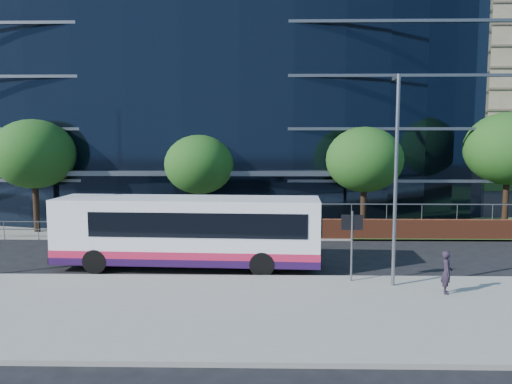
{
  "coord_description": "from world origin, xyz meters",
  "views": [
    {
      "loc": [
        1.11,
        -21.03,
        5.74
      ],
      "look_at": [
        0.52,
        8.0,
        2.69
      ],
      "focal_mm": 35.0,
      "sensor_mm": 36.0,
      "label": 1
    }
  ],
  "objects_px": {
    "city_bus": "(190,231)",
    "pedestrian": "(447,272)",
    "tree_far_d": "(508,149)",
    "tree_dist_e": "(455,150)",
    "street_sign": "(352,231)",
    "tree_far_b": "(199,165)",
    "tree_far_a": "(34,154)",
    "streetlight_east": "(396,174)",
    "tree_far_c": "(364,160)"
  },
  "relations": [
    {
      "from": "streetlight_east",
      "to": "street_sign",
      "type": "bearing_deg",
      "value": 158.64
    },
    {
      "from": "tree_far_a",
      "to": "tree_far_b",
      "type": "height_order",
      "value": "tree_far_a"
    },
    {
      "from": "street_sign",
      "to": "city_bus",
      "type": "relative_size",
      "value": 0.24
    },
    {
      "from": "tree_far_a",
      "to": "tree_far_c",
      "type": "height_order",
      "value": "tree_far_a"
    },
    {
      "from": "street_sign",
      "to": "tree_far_d",
      "type": "distance_m",
      "value": 16.61
    },
    {
      "from": "pedestrian",
      "to": "tree_far_d",
      "type": "bearing_deg",
      "value": -18.13
    },
    {
      "from": "city_bus",
      "to": "tree_dist_e",
      "type": "bearing_deg",
      "value": 59.06
    },
    {
      "from": "tree_far_b",
      "to": "tree_far_c",
      "type": "height_order",
      "value": "tree_far_c"
    },
    {
      "from": "street_sign",
      "to": "streetlight_east",
      "type": "height_order",
      "value": "streetlight_east"
    },
    {
      "from": "tree_far_c",
      "to": "pedestrian",
      "type": "xyz_separation_m",
      "value": [
        0.69,
        -12.16,
        -3.6
      ]
    },
    {
      "from": "street_sign",
      "to": "pedestrian",
      "type": "bearing_deg",
      "value": -26.29
    },
    {
      "from": "tree_dist_e",
      "to": "tree_far_d",
      "type": "bearing_deg",
      "value": -104.93
    },
    {
      "from": "streetlight_east",
      "to": "tree_dist_e",
      "type": "bearing_deg",
      "value": 66.89
    },
    {
      "from": "city_bus",
      "to": "pedestrian",
      "type": "distance_m",
      "value": 10.75
    },
    {
      "from": "tree_far_a",
      "to": "tree_far_c",
      "type": "relative_size",
      "value": 1.07
    },
    {
      "from": "street_sign",
      "to": "streetlight_east",
      "type": "xyz_separation_m",
      "value": [
        1.5,
        -0.59,
        2.29
      ]
    },
    {
      "from": "tree_far_c",
      "to": "city_bus",
      "type": "bearing_deg",
      "value": -138.55
    },
    {
      "from": "city_bus",
      "to": "streetlight_east",
      "type": "bearing_deg",
      "value": -16.97
    },
    {
      "from": "tree_far_b",
      "to": "tree_dist_e",
      "type": "height_order",
      "value": "tree_dist_e"
    },
    {
      "from": "streetlight_east",
      "to": "pedestrian",
      "type": "relative_size",
      "value": 5.08
    },
    {
      "from": "tree_far_d",
      "to": "streetlight_east",
      "type": "xyz_separation_m",
      "value": [
        -10.0,
        -12.17,
        -0.75
      ]
    },
    {
      "from": "pedestrian",
      "to": "streetlight_east",
      "type": "bearing_deg",
      "value": 73.79
    },
    {
      "from": "tree_far_a",
      "to": "pedestrian",
      "type": "xyz_separation_m",
      "value": [
        20.69,
        -12.16,
        -3.92
      ]
    },
    {
      "from": "street_sign",
      "to": "tree_far_b",
      "type": "height_order",
      "value": "tree_far_b"
    },
    {
      "from": "tree_far_b",
      "to": "city_bus",
      "type": "height_order",
      "value": "tree_far_b"
    },
    {
      "from": "tree_far_d",
      "to": "tree_dist_e",
      "type": "bearing_deg",
      "value": 75.07
    },
    {
      "from": "tree_dist_e",
      "to": "pedestrian",
      "type": "height_order",
      "value": "tree_dist_e"
    },
    {
      "from": "streetlight_east",
      "to": "tree_far_c",
      "type": "bearing_deg",
      "value": 84.89
    },
    {
      "from": "street_sign",
      "to": "tree_far_c",
      "type": "height_order",
      "value": "tree_far_c"
    },
    {
      "from": "tree_far_d",
      "to": "tree_far_b",
      "type": "bearing_deg",
      "value": -178.49
    },
    {
      "from": "street_sign",
      "to": "tree_far_a",
      "type": "height_order",
      "value": "tree_far_a"
    },
    {
      "from": "streetlight_east",
      "to": "city_bus",
      "type": "distance_m",
      "value": 9.21
    },
    {
      "from": "tree_far_d",
      "to": "city_bus",
      "type": "relative_size",
      "value": 0.63
    },
    {
      "from": "city_bus",
      "to": "street_sign",
      "type": "bearing_deg",
      "value": -16.64
    },
    {
      "from": "tree_far_a",
      "to": "tree_dist_e",
      "type": "height_order",
      "value": "tree_far_a"
    },
    {
      "from": "street_sign",
      "to": "tree_far_b",
      "type": "xyz_separation_m",
      "value": [
        -7.5,
        11.09,
        2.06
      ]
    },
    {
      "from": "tree_far_b",
      "to": "tree_dist_e",
      "type": "xyz_separation_m",
      "value": [
        27.0,
        30.5,
        0.33
      ]
    },
    {
      "from": "city_bus",
      "to": "tree_far_c",
      "type": "bearing_deg",
      "value": 44.34
    },
    {
      "from": "tree_far_a",
      "to": "streetlight_east",
      "type": "xyz_separation_m",
      "value": [
        19.0,
        -11.17,
        -0.42
      ]
    },
    {
      "from": "tree_far_c",
      "to": "city_bus",
      "type": "relative_size",
      "value": 0.55
    },
    {
      "from": "tree_far_c",
      "to": "city_bus",
      "type": "height_order",
      "value": "tree_far_c"
    },
    {
      "from": "tree_far_a",
      "to": "tree_far_c",
      "type": "distance_m",
      "value": 20.0
    },
    {
      "from": "street_sign",
      "to": "tree_far_c",
      "type": "bearing_deg",
      "value": 76.71
    },
    {
      "from": "tree_far_a",
      "to": "streetlight_east",
      "type": "height_order",
      "value": "streetlight_east"
    },
    {
      "from": "tree_far_c",
      "to": "tree_dist_e",
      "type": "relative_size",
      "value": 1.0
    },
    {
      "from": "tree_far_d",
      "to": "city_bus",
      "type": "bearing_deg",
      "value": -153.3
    },
    {
      "from": "street_sign",
      "to": "tree_far_d",
      "type": "height_order",
      "value": "tree_far_d"
    },
    {
      "from": "tree_far_d",
      "to": "street_sign",
      "type": "bearing_deg",
      "value": -134.78
    },
    {
      "from": "tree_far_c",
      "to": "street_sign",
      "type": "bearing_deg",
      "value": -103.29
    },
    {
      "from": "tree_far_d",
      "to": "tree_dist_e",
      "type": "xyz_separation_m",
      "value": [
        8.0,
        30.0,
        -0.65
      ]
    }
  ]
}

